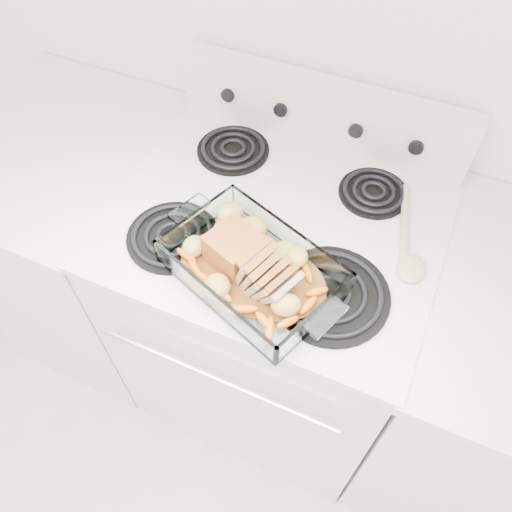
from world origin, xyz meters
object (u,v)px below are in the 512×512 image
at_px(baking_dish, 252,271).
at_px(electric_range, 272,311).
at_px(pork_roast, 243,260).
at_px(counter_left, 94,246).
at_px(counter_right, 490,398).

bearing_deg(baking_dish, electric_range, 117.01).
bearing_deg(pork_roast, counter_left, 175.77).
relative_size(electric_range, counter_left, 1.20).
xyz_separation_m(electric_range, pork_roast, (0.00, -0.19, 0.51)).
distance_m(electric_range, counter_right, 0.67).
relative_size(counter_left, counter_right, 1.00).
bearing_deg(electric_range, counter_left, -179.90).
xyz_separation_m(counter_left, pork_roast, (0.67, -0.19, 0.52)).
distance_m(counter_right, pork_roast, 0.87).
distance_m(counter_right, baking_dish, 0.83).
distance_m(electric_range, pork_roast, 0.54).
height_order(electric_range, baking_dish, electric_range).
relative_size(counter_right, baking_dish, 2.62).
bearing_deg(counter_right, electric_range, 179.90).
xyz_separation_m(counter_left, baking_dish, (0.69, -0.19, 0.50)).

